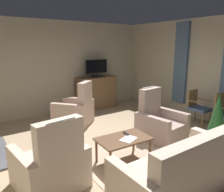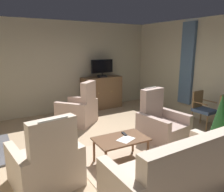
# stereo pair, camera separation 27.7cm
# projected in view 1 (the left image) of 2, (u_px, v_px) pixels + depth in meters

# --- Properties ---
(ground_plane) EXTENTS (6.40, 7.02, 0.04)m
(ground_plane) POSITION_uv_depth(u_px,v_px,m) (126.00, 149.00, 4.54)
(ground_plane) COLOR tan
(wall_back) EXTENTS (6.40, 0.10, 2.82)m
(wall_back) POSITION_uv_depth(u_px,v_px,m) (61.00, 67.00, 6.82)
(wall_back) COLOR #B2A88E
(wall_back) RESTS_ON ground_plane
(wall_right_with_window) EXTENTS (0.10, 7.02, 2.82)m
(wall_right_with_window) POSITION_uv_depth(u_px,v_px,m) (213.00, 71.00, 5.86)
(wall_right_with_window) COLOR #BBB095
(wall_right_with_window) RESTS_ON ground_plane
(curtain_panel_far) EXTENTS (0.10, 0.44, 2.37)m
(curtain_panel_far) POSITION_uv_depth(u_px,v_px,m) (181.00, 64.00, 6.54)
(curtain_panel_far) COLOR slate
(rug_central) EXTENTS (2.37, 2.09, 0.01)m
(rug_central) POSITION_uv_depth(u_px,v_px,m) (148.00, 158.00, 4.11)
(rug_central) COLOR tan
(rug_central) RESTS_ON ground_plane
(tv_cabinet) EXTENTS (1.35, 0.49, 1.07)m
(tv_cabinet) POSITION_uv_depth(u_px,v_px,m) (96.00, 93.00, 7.33)
(tv_cabinet) COLOR #4A3523
(tv_cabinet) RESTS_ON ground_plane
(television) EXTENTS (0.77, 0.20, 0.57)m
(television) POSITION_uv_depth(u_px,v_px,m) (97.00, 68.00, 7.09)
(television) COLOR black
(television) RESTS_ON tv_cabinet
(coffee_table) EXTENTS (0.97, 0.64, 0.47)m
(coffee_table) POSITION_uv_depth(u_px,v_px,m) (123.00, 141.00, 3.92)
(coffee_table) COLOR brown
(coffee_table) RESTS_ON ground_plane
(tv_remote) EXTENTS (0.08, 0.18, 0.02)m
(tv_remote) POSITION_uv_depth(u_px,v_px,m) (126.00, 134.00, 4.07)
(tv_remote) COLOR black
(tv_remote) RESTS_ON coffee_table
(folded_newspaper) EXTENTS (0.36, 0.31, 0.01)m
(folded_newspaper) POSITION_uv_depth(u_px,v_px,m) (128.00, 139.00, 3.86)
(folded_newspaper) COLOR silver
(folded_newspaper) RESTS_ON coffee_table
(sofa_floral) EXTENTS (2.00, 0.85, 0.93)m
(sofa_floral) POSITION_uv_depth(u_px,v_px,m) (181.00, 172.00, 3.13)
(sofa_floral) COLOR #C6B29E
(sofa_floral) RESTS_ON ground_plane
(armchair_near_window) EXTENTS (1.20, 1.21, 1.17)m
(armchair_near_window) POSITION_uv_depth(u_px,v_px,m) (75.00, 112.00, 5.86)
(armchair_near_window) COLOR #BC9E8E
(armchair_near_window) RESTS_ON ground_plane
(armchair_angled_to_table) EXTENTS (1.03, 1.01, 1.16)m
(armchair_angled_to_table) POSITION_uv_depth(u_px,v_px,m) (51.00, 166.00, 3.22)
(armchair_angled_to_table) COLOR #C6B29E
(armchair_angled_to_table) RESTS_ON ground_plane
(armchair_beside_cabinet) EXTENTS (0.94, 0.99, 1.14)m
(armchair_beside_cabinet) POSITION_uv_depth(u_px,v_px,m) (159.00, 124.00, 4.96)
(armchair_beside_cabinet) COLOR #A3897F
(armchair_beside_cabinet) RESTS_ON ground_plane
(side_chair_mid_row) EXTENTS (0.45, 0.51, 0.93)m
(side_chair_mid_row) POSITION_uv_depth(u_px,v_px,m) (197.00, 106.00, 5.79)
(side_chair_mid_row) COLOR #42567A
(side_chair_mid_row) RESTS_ON ground_plane
(potted_plant_tall_palm_by_window) EXTENTS (0.57, 0.57, 0.79)m
(potted_plant_tall_palm_by_window) POSITION_uv_depth(u_px,v_px,m) (149.00, 101.00, 6.51)
(potted_plant_tall_palm_by_window) COLOR #3D4C5B
(potted_plant_tall_palm_by_window) RESTS_ON ground_plane
(potted_plant_leafy_by_curtain) EXTENTS (0.38, 0.38, 1.17)m
(potted_plant_leafy_by_curtain) POSITION_uv_depth(u_px,v_px,m) (217.00, 118.00, 4.47)
(potted_plant_leafy_by_curtain) COLOR #99664C
(potted_plant_leafy_by_curtain) RESTS_ON ground_plane
(cat) EXTENTS (0.27, 0.68, 0.18)m
(cat) POSITION_uv_depth(u_px,v_px,m) (49.00, 146.00, 4.44)
(cat) COLOR gray
(cat) RESTS_ON ground_plane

